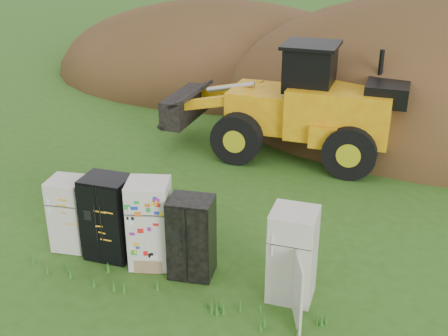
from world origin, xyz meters
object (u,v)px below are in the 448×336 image
at_px(fridge_leftmost, 70,214).
at_px(wheel_loader, 279,99).
at_px(fridge_black_side, 109,217).
at_px(fridge_dark_mid, 192,237).
at_px(fridge_open_door, 293,255).
at_px(fridge_sticker, 150,224).

distance_m(fridge_leftmost, wheel_loader, 7.27).
relative_size(fridge_black_side, wheel_loader, 0.26).
relative_size(fridge_dark_mid, fridge_open_door, 0.92).
bearing_deg(fridge_open_door, fridge_leftmost, 176.82).
xyz_separation_m(fridge_sticker, fridge_dark_mid, (0.92, -0.03, -0.09)).
xyz_separation_m(fridge_sticker, fridge_open_door, (2.93, -0.02, -0.02)).
bearing_deg(fridge_sticker, wheel_loader, 66.22).
height_order(fridge_black_side, fridge_open_door, fridge_open_door).
height_order(fridge_leftmost, fridge_open_door, fridge_open_door).
height_order(fridge_black_side, fridge_sticker, fridge_sticker).
height_order(fridge_sticker, wheel_loader, wheel_loader).
bearing_deg(wheel_loader, fridge_sticker, -98.39).
relative_size(fridge_open_door, wheel_loader, 0.26).
relative_size(fridge_black_side, fridge_sticker, 0.97).
bearing_deg(fridge_leftmost, fridge_sticker, -8.03).
bearing_deg(fridge_dark_mid, wheel_loader, 82.59).
bearing_deg(fridge_sticker, fridge_dark_mid, -19.97).
bearing_deg(fridge_leftmost, fridge_open_door, -9.42).
bearing_deg(fridge_sticker, fridge_leftmost, 163.74).
relative_size(fridge_sticker, fridge_open_door, 1.02).
bearing_deg(fridge_black_side, fridge_open_door, -3.71).
xyz_separation_m(fridge_leftmost, fridge_black_side, (0.95, 0.02, 0.09)).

